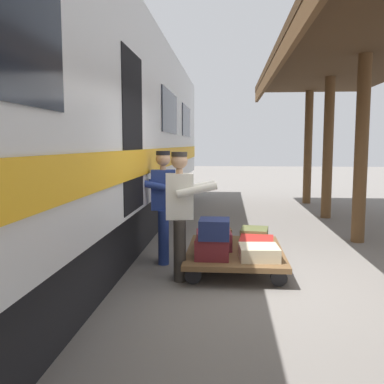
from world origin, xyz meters
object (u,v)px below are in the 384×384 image
(suitcase_burgundy_valise, at_px, (214,240))
(suitcase_navy_fabric, at_px, (214,229))
(suitcase_brown_leather, at_px, (215,234))
(porter_in_overalls, at_px, (162,203))
(suitcase_olive_duffel, at_px, (254,235))
(porter_by_door, at_px, (181,211))
(train_car, at_px, (19,124))
(suitcase_maroon_trunk, at_px, (212,248))
(luggage_cart, at_px, (235,252))
(suitcase_cream_canvas, at_px, (259,253))
(suitcase_red_plastic, at_px, (256,244))

(suitcase_burgundy_valise, bearing_deg, suitcase_navy_fabric, 92.80)
(suitcase_brown_leather, height_order, suitcase_navy_fabric, suitcase_navy_fabric)
(porter_in_overalls, bearing_deg, suitcase_olive_duffel, -168.13)
(suitcase_navy_fabric, bearing_deg, suitcase_burgundy_valise, -87.20)
(suitcase_olive_duffel, distance_m, porter_by_door, 1.58)
(suitcase_brown_leather, bearing_deg, suitcase_navy_fabric, 91.44)
(train_car, relative_size, suitcase_maroon_trunk, 43.44)
(suitcase_olive_duffel, bearing_deg, suitcase_navy_fabric, 60.87)
(train_car, distance_m, luggage_cart, 3.42)
(suitcase_burgundy_valise, height_order, suitcase_cream_canvas, suitcase_burgundy_valise)
(suitcase_red_plastic, relative_size, suitcase_olive_duffel, 1.14)
(train_car, bearing_deg, suitcase_maroon_trunk, -175.33)
(suitcase_red_plastic, bearing_deg, suitcase_brown_leather, -39.84)
(luggage_cart, height_order, porter_in_overalls, porter_in_overalls)
(luggage_cart, height_order, porter_by_door, porter_by_door)
(train_car, distance_m, suitcase_brown_leather, 3.25)
(suitcase_olive_duffel, distance_m, suitcase_navy_fabric, 1.25)
(suitcase_maroon_trunk, bearing_deg, luggage_cart, -120.94)
(suitcase_red_plastic, relative_size, suitcase_burgundy_valise, 1.11)
(suitcase_olive_duffel, bearing_deg, porter_by_door, 45.79)
(suitcase_olive_duffel, distance_m, suitcase_cream_canvas, 1.03)
(suitcase_navy_fabric, height_order, porter_in_overalls, porter_in_overalls)
(train_car, bearing_deg, suitcase_red_plastic, -167.03)
(suitcase_brown_leather, bearing_deg, suitcase_olive_duffel, 180.00)
(suitcase_maroon_trunk, distance_m, porter_in_overalls, 1.19)
(train_car, bearing_deg, porter_by_door, -175.31)
(suitcase_burgundy_valise, height_order, porter_by_door, porter_by_door)
(suitcase_red_plastic, relative_size, suitcase_brown_leather, 1.14)
(suitcase_maroon_trunk, bearing_deg, suitcase_burgundy_valise, -90.00)
(suitcase_maroon_trunk, distance_m, porter_by_door, 0.65)
(porter_in_overalls, bearing_deg, train_car, 28.68)
(suitcase_olive_duffel, bearing_deg, luggage_cart, 59.06)
(suitcase_olive_duffel, bearing_deg, suitcase_red_plastic, 90.00)
(suitcase_red_plastic, xyz_separation_m, suitcase_brown_leather, (0.62, -0.51, 0.02))
(suitcase_burgundy_valise, bearing_deg, suitcase_maroon_trunk, 90.00)
(suitcase_burgundy_valise, bearing_deg, suitcase_cream_canvas, 140.16)
(porter_in_overalls, bearing_deg, suitcase_brown_leather, -159.47)
(suitcase_brown_leather, bearing_deg, suitcase_burgundy_valise, 90.00)
(suitcase_olive_duffel, height_order, porter_by_door, porter_by_door)
(luggage_cart, distance_m, porter_by_door, 1.14)
(suitcase_maroon_trunk, height_order, suitcase_burgundy_valise, suitcase_maroon_trunk)
(suitcase_brown_leather, relative_size, suitcase_burgundy_valise, 0.97)
(suitcase_red_plastic, height_order, suitcase_burgundy_valise, suitcase_burgundy_valise)
(suitcase_burgundy_valise, height_order, porter_in_overalls, porter_in_overalls)
(suitcase_navy_fabric, bearing_deg, porter_in_overalls, -43.08)
(suitcase_red_plastic, xyz_separation_m, suitcase_olive_duffel, (0.00, -0.51, 0.02))
(train_car, height_order, suitcase_navy_fabric, train_car)
(suitcase_red_plastic, xyz_separation_m, suitcase_maroon_trunk, (0.62, 0.51, 0.05))
(luggage_cart, xyz_separation_m, porter_by_door, (0.73, 0.55, 0.68))
(suitcase_navy_fabric, bearing_deg, suitcase_maroon_trunk, -48.31)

